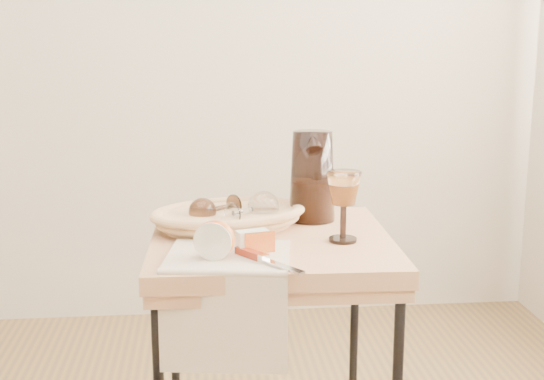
{
  "coord_description": "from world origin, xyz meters",
  "views": [
    {
      "loc": [
        0.35,
        -1.32,
        1.23
      ],
      "look_at": [
        0.51,
        0.39,
        0.86
      ],
      "focal_mm": 48.73,
      "sensor_mm": 36.0,
      "label": 1
    }
  ],
  "objects_px": {
    "bread_basket": "(229,219)",
    "wine_goblet": "(343,206)",
    "side_table": "(271,376)",
    "goblet_lying_a": "(216,209)",
    "tea_towel": "(228,256)",
    "pitcher": "(312,176)",
    "table_knife": "(266,259)",
    "goblet_lying_b": "(250,210)",
    "apple_half": "(215,239)"
  },
  "relations": [
    {
      "from": "goblet_lying_a",
      "to": "table_knife",
      "type": "distance_m",
      "value": 0.35
    },
    {
      "from": "tea_towel",
      "to": "apple_half",
      "type": "bearing_deg",
      "value": -138.64
    },
    {
      "from": "pitcher",
      "to": "bread_basket",
      "type": "bearing_deg",
      "value": -171.66
    },
    {
      "from": "side_table",
      "to": "bread_basket",
      "type": "height_order",
      "value": "bread_basket"
    },
    {
      "from": "goblet_lying_a",
      "to": "pitcher",
      "type": "relative_size",
      "value": 0.42
    },
    {
      "from": "tea_towel",
      "to": "table_knife",
      "type": "relative_size",
      "value": 1.32
    },
    {
      "from": "bread_basket",
      "to": "wine_goblet",
      "type": "distance_m",
      "value": 0.31
    },
    {
      "from": "tea_towel",
      "to": "table_knife",
      "type": "xyz_separation_m",
      "value": [
        0.08,
        -0.07,
        0.01
      ]
    },
    {
      "from": "side_table",
      "to": "table_knife",
      "type": "xyz_separation_m",
      "value": [
        -0.03,
        -0.23,
        0.38
      ]
    },
    {
      "from": "side_table",
      "to": "goblet_lying_a",
      "type": "relative_size",
      "value": 6.45
    },
    {
      "from": "bread_basket",
      "to": "wine_goblet",
      "type": "height_order",
      "value": "wine_goblet"
    },
    {
      "from": "tea_towel",
      "to": "bread_basket",
      "type": "bearing_deg",
      "value": 95.27
    },
    {
      "from": "tea_towel",
      "to": "pitcher",
      "type": "bearing_deg",
      "value": 61.1
    },
    {
      "from": "wine_goblet",
      "to": "table_knife",
      "type": "distance_m",
      "value": 0.27
    },
    {
      "from": "pitcher",
      "to": "apple_half",
      "type": "bearing_deg",
      "value": -136.09
    },
    {
      "from": "pitcher",
      "to": "wine_goblet",
      "type": "relative_size",
      "value": 1.61
    },
    {
      "from": "tea_towel",
      "to": "bread_basket",
      "type": "height_order",
      "value": "bread_basket"
    },
    {
      "from": "pitcher",
      "to": "apple_half",
      "type": "distance_m",
      "value": 0.43
    },
    {
      "from": "bread_basket",
      "to": "pitcher",
      "type": "xyz_separation_m",
      "value": [
        0.22,
        0.06,
        0.09
      ]
    },
    {
      "from": "side_table",
      "to": "goblet_lying_b",
      "type": "height_order",
      "value": "goblet_lying_b"
    },
    {
      "from": "apple_half",
      "to": "goblet_lying_b",
      "type": "bearing_deg",
      "value": 84.86
    },
    {
      "from": "goblet_lying_a",
      "to": "table_knife",
      "type": "xyz_separation_m",
      "value": [
        0.1,
        -0.33,
        -0.03
      ]
    },
    {
      "from": "side_table",
      "to": "bread_basket",
      "type": "relative_size",
      "value": 2.07
    },
    {
      "from": "bread_basket",
      "to": "wine_goblet",
      "type": "bearing_deg",
      "value": -45.36
    },
    {
      "from": "tea_towel",
      "to": "wine_goblet",
      "type": "bearing_deg",
      "value": 27.84
    },
    {
      "from": "bread_basket",
      "to": "pitcher",
      "type": "relative_size",
      "value": 1.29
    },
    {
      "from": "apple_half",
      "to": "bread_basket",
      "type": "bearing_deg",
      "value": 97.07
    },
    {
      "from": "side_table",
      "to": "pitcher",
      "type": "xyz_separation_m",
      "value": [
        0.12,
        0.15,
        0.49
      ]
    },
    {
      "from": "pitcher",
      "to": "table_knife",
      "type": "xyz_separation_m",
      "value": [
        -0.16,
        -0.38,
        -0.1
      ]
    },
    {
      "from": "bread_basket",
      "to": "wine_goblet",
      "type": "relative_size",
      "value": 2.08
    },
    {
      "from": "tea_towel",
      "to": "bread_basket",
      "type": "relative_size",
      "value": 0.76
    },
    {
      "from": "apple_half",
      "to": "table_knife",
      "type": "height_order",
      "value": "apple_half"
    },
    {
      "from": "side_table",
      "to": "apple_half",
      "type": "bearing_deg",
      "value": -128.05
    },
    {
      "from": "goblet_lying_b",
      "to": "apple_half",
      "type": "height_order",
      "value": "goblet_lying_b"
    },
    {
      "from": "goblet_lying_b",
      "to": "bread_basket",
      "type": "bearing_deg",
      "value": 119.16
    },
    {
      "from": "goblet_lying_b",
      "to": "wine_goblet",
      "type": "bearing_deg",
      "value": -69.83
    },
    {
      "from": "bread_basket",
      "to": "goblet_lying_b",
      "type": "relative_size",
      "value": 2.73
    },
    {
      "from": "bread_basket",
      "to": "table_knife",
      "type": "relative_size",
      "value": 1.75
    },
    {
      "from": "tea_towel",
      "to": "goblet_lying_a",
      "type": "distance_m",
      "value": 0.27
    },
    {
      "from": "side_table",
      "to": "goblet_lying_b",
      "type": "bearing_deg",
      "value": 124.73
    },
    {
      "from": "bread_basket",
      "to": "apple_half",
      "type": "height_order",
      "value": "apple_half"
    },
    {
      "from": "wine_goblet",
      "to": "goblet_lying_a",
      "type": "bearing_deg",
      "value": 151.16
    },
    {
      "from": "goblet_lying_a",
      "to": "wine_goblet",
      "type": "relative_size",
      "value": 0.67
    },
    {
      "from": "side_table",
      "to": "goblet_lying_a",
      "type": "xyz_separation_m",
      "value": [
        -0.13,
        0.1,
        0.42
      ]
    },
    {
      "from": "table_knife",
      "to": "tea_towel",
      "type": "bearing_deg",
      "value": -166.56
    },
    {
      "from": "wine_goblet",
      "to": "apple_half",
      "type": "xyz_separation_m",
      "value": [
        -0.31,
        -0.12,
        -0.04
      ]
    },
    {
      "from": "goblet_lying_a",
      "to": "goblet_lying_b",
      "type": "xyz_separation_m",
      "value": [
        0.08,
        -0.04,
        0.0
      ]
    },
    {
      "from": "tea_towel",
      "to": "pitcher",
      "type": "relative_size",
      "value": 0.98
    },
    {
      "from": "bread_basket",
      "to": "apple_half",
      "type": "bearing_deg",
      "value": -114.98
    },
    {
      "from": "tea_towel",
      "to": "pitcher",
      "type": "distance_m",
      "value": 0.4
    }
  ]
}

